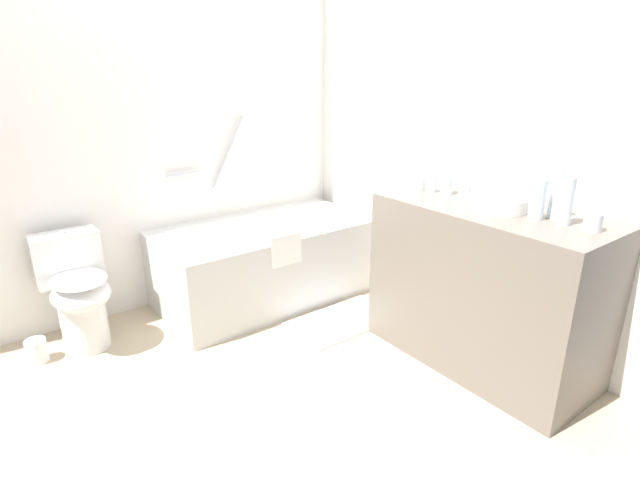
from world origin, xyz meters
TOP-DOWN VIEW (x-y plane):
  - ground_plane at (0.00, 0.00)m, footprint 4.17×4.17m
  - wall_back_tiled at (0.00, 1.29)m, footprint 3.57×0.10m
  - wall_right_mirror at (1.64, 0.00)m, footprint 0.10×2.88m
  - bathtub at (0.78, 0.86)m, footprint 1.47×0.77m
  - toilet at (-0.42, 0.96)m, footprint 0.36×0.51m
  - vanity_counter at (1.30, -0.55)m, footprint 0.57×1.20m
  - sink_basin at (1.29, -0.58)m, footprint 0.28×0.28m
  - sink_faucet at (1.46, -0.58)m, footprint 0.12×0.15m
  - water_bottle_0 at (1.38, -0.82)m, footprint 0.06×0.06m
  - water_bottle_1 at (1.31, -0.90)m, footprint 0.06×0.06m
  - water_bottle_2 at (1.33, -0.22)m, footprint 0.07×0.07m
  - water_bottle_3 at (1.29, -0.78)m, footprint 0.07×0.07m
  - drinking_glass_0 at (1.33, -1.03)m, footprint 0.08×0.08m
  - drinking_glass_1 at (1.31, -0.13)m, footprint 0.06×0.06m
  - drinking_glass_2 at (1.31, -0.35)m, footprint 0.07×0.07m
  - drinking_glass_3 at (1.30, -0.05)m, footprint 0.07×0.07m
  - bath_mat at (0.97, 0.24)m, footprint 0.68×0.40m
  - toilet_paper_roll at (-0.69, 0.92)m, footprint 0.11×0.11m

SIDE VIEW (x-z plane):
  - ground_plane at x=0.00m, z-range 0.00..0.00m
  - bath_mat at x=0.97m, z-range 0.00..0.01m
  - toilet_paper_roll at x=-0.69m, z-range 0.00..0.14m
  - bathtub at x=0.78m, z-range -0.34..0.91m
  - toilet at x=-0.42m, z-range 0.01..0.68m
  - vanity_counter at x=1.30m, z-range 0.00..0.89m
  - sink_faucet at x=1.46m, z-range 0.89..0.95m
  - sink_basin at x=1.29m, z-range 0.89..0.96m
  - drinking_glass_0 at x=1.33m, z-range 0.89..0.97m
  - drinking_glass_1 at x=1.31m, z-range 0.89..0.97m
  - drinking_glass_3 at x=1.30m, z-range 0.89..0.98m
  - drinking_glass_2 at x=1.31m, z-range 0.89..0.99m
  - water_bottle_2 at x=1.33m, z-range 0.88..1.07m
  - water_bottle_3 at x=1.29m, z-range 0.88..1.09m
  - water_bottle_1 at x=1.31m, z-range 0.88..1.12m
  - water_bottle_0 at x=1.38m, z-range 0.88..1.12m
  - wall_back_tiled at x=0.00m, z-range 0.00..2.53m
  - wall_right_mirror at x=1.64m, z-range 0.00..2.53m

